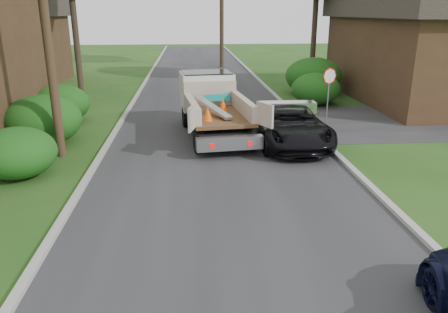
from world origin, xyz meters
TOP-DOWN VIEW (x-y plane):
  - ground at (0.00, 0.00)m, footprint 120.00×120.00m
  - road at (0.00, 10.00)m, footprint 8.00×90.00m
  - curb_left at (-4.10, 10.00)m, footprint 0.20×90.00m
  - curb_right at (4.10, 10.00)m, footprint 0.20×90.00m
  - stop_sign at (5.20, 9.00)m, footprint 0.71×0.32m
  - house_left_far at (-13.50, 22.00)m, footprint 7.56×7.56m
  - house_right at (13.00, 14.00)m, footprint 9.72×12.96m
  - hedge_left_a at (-6.20, 3.00)m, footprint 2.34×2.34m
  - hedge_left_b at (-6.50, 6.50)m, footprint 2.86×2.86m
  - hedge_left_c at (-6.80, 10.00)m, footprint 2.60×2.60m
  - hedge_right_a at (5.80, 13.00)m, footprint 2.60×2.60m
  - hedge_right_b at (6.50, 16.00)m, footprint 3.38×3.38m
  - flatbed_truck at (-0.10, 8.00)m, footprint 3.24×6.39m
  - black_pickup at (2.75, 5.89)m, footprint 2.52×5.40m

SIDE VIEW (x-z plane):
  - ground at x=0.00m, z-range 0.00..0.00m
  - road at x=0.00m, z-range -0.01..0.01m
  - curb_left at x=-4.10m, z-range 0.00..0.12m
  - curb_right at x=4.10m, z-range 0.00..0.12m
  - black_pickup at x=2.75m, z-range 0.00..1.50m
  - hedge_left_a at x=-6.20m, z-range 0.00..1.53m
  - hedge_left_c at x=-6.80m, z-range 0.00..1.70m
  - hedge_right_a at x=5.80m, z-range 0.00..1.70m
  - hedge_left_b at x=-6.50m, z-range 0.00..1.87m
  - hedge_right_b at x=6.50m, z-range 0.00..2.21m
  - flatbed_truck at x=-0.10m, z-range 0.10..2.43m
  - stop_sign at x=5.20m, z-range 0.54..3.02m
  - house_left_far at x=-13.50m, z-range 0.05..6.05m
  - house_right at x=13.00m, z-range 0.06..6.26m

